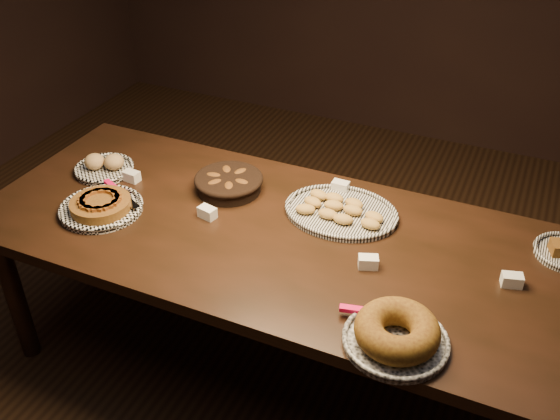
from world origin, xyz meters
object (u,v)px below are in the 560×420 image
at_px(buffet_table, 278,248).
at_px(apple_tart_plate, 101,206).
at_px(bundt_cake_plate, 396,334).
at_px(madeleine_platter, 340,211).

relative_size(buffet_table, apple_tart_plate, 7.11).
bearing_deg(buffet_table, apple_tart_plate, -167.59).
xyz_separation_m(apple_tart_plate, bundt_cake_plate, (1.28, -0.22, 0.02)).
relative_size(apple_tart_plate, madeleine_platter, 0.74).
relative_size(madeleine_platter, bundt_cake_plate, 1.24).
relative_size(apple_tart_plate, bundt_cake_plate, 0.92).
bearing_deg(apple_tart_plate, bundt_cake_plate, -32.10).
bearing_deg(madeleine_platter, buffet_table, -155.09).
height_order(apple_tart_plate, bundt_cake_plate, bundt_cake_plate).
xyz_separation_m(buffet_table, apple_tart_plate, (-0.71, -0.16, 0.10)).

